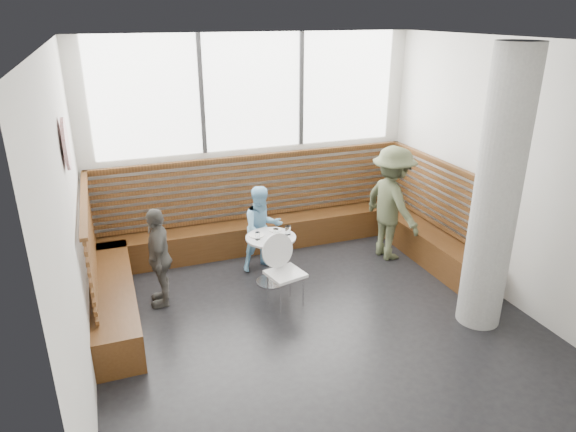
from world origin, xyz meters
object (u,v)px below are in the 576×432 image
object	(u,v)px
cafe_table	(271,250)
child_back	(262,229)
cafe_chair	(283,265)
child_left	(159,257)
adult_man	(392,204)
concrete_column	(497,194)

from	to	relation	value
cafe_table	child_back	size ratio (longest dim) A/B	0.55
cafe_table	cafe_chair	size ratio (longest dim) A/B	0.75
cafe_chair	cafe_table	bearing A→B (deg)	74.93
child_left	cafe_chair	bearing A→B (deg)	77.18
child_back	cafe_table	bearing A→B (deg)	-99.37
cafe_chair	adult_man	distance (m)	2.10
concrete_column	child_left	size ratio (longest dim) A/B	2.49
concrete_column	child_left	xyz separation A→B (m)	(-3.51, 1.71, -0.96)
concrete_column	adult_man	size ratio (longest dim) A/B	1.88
concrete_column	child_back	xyz separation A→B (m)	(-2.03, 2.16, -0.98)
concrete_column	child_left	bearing A→B (deg)	153.96
child_left	cafe_table	bearing A→B (deg)	98.09
cafe_table	adult_man	xyz separation A→B (m)	(1.93, 0.17, 0.36)
cafe_chair	concrete_column	bearing A→B (deg)	-42.45
cafe_table	adult_man	size ratio (longest dim) A/B	0.40
cafe_chair	adult_man	world-z (taller)	adult_man
cafe_table	child_back	bearing A→B (deg)	86.93
child_back	child_left	world-z (taller)	child_left
concrete_column	cafe_table	distance (m)	2.89
cafe_table	child_left	bearing A→B (deg)	-179.90
cafe_table	adult_man	bearing A→B (deg)	5.07
concrete_column	cafe_table	bearing A→B (deg)	140.08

